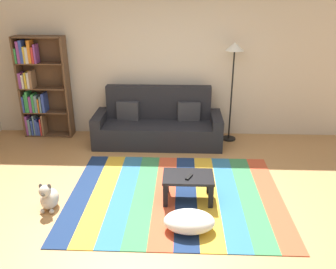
{
  "coord_description": "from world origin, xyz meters",
  "views": [
    {
      "loc": [
        0.25,
        -3.96,
        2.59
      ],
      "look_at": [
        0.05,
        0.8,
        0.65
      ],
      "focal_mm": 37.84,
      "sensor_mm": 36.0,
      "label": 1
    }
  ],
  "objects_px": {
    "couch": "(158,125)",
    "tv_remote": "(189,177)",
    "pouf": "(189,221)",
    "dog": "(49,198)",
    "coffee_table": "(188,180)",
    "standing_lamp": "(234,60)",
    "bookshelf": "(39,89)"
  },
  "relations": [
    {
      "from": "couch",
      "to": "tv_remote",
      "type": "height_order",
      "value": "couch"
    },
    {
      "from": "pouf",
      "to": "dog",
      "type": "xyz_separation_m",
      "value": [
        -1.77,
        0.38,
        0.03
      ]
    },
    {
      "from": "couch",
      "to": "coffee_table",
      "type": "relative_size",
      "value": 3.43
    },
    {
      "from": "pouf",
      "to": "standing_lamp",
      "type": "xyz_separation_m",
      "value": [
        0.78,
        2.78,
        1.36
      ]
    },
    {
      "from": "dog",
      "to": "tv_remote",
      "type": "height_order",
      "value": "dog"
    },
    {
      "from": "bookshelf",
      "to": "dog",
      "type": "xyz_separation_m",
      "value": [
        0.99,
        -2.48,
        -0.74
      ]
    },
    {
      "from": "pouf",
      "to": "standing_lamp",
      "type": "distance_m",
      "value": 3.19
    },
    {
      "from": "dog",
      "to": "standing_lamp",
      "type": "height_order",
      "value": "standing_lamp"
    },
    {
      "from": "couch",
      "to": "pouf",
      "type": "xyz_separation_m",
      "value": [
        0.53,
        -2.58,
        -0.21
      ]
    },
    {
      "from": "tv_remote",
      "to": "pouf",
      "type": "bearing_deg",
      "value": -64.3
    },
    {
      "from": "dog",
      "to": "standing_lamp",
      "type": "relative_size",
      "value": 0.22
    },
    {
      "from": "coffee_table",
      "to": "pouf",
      "type": "distance_m",
      "value": 0.68
    },
    {
      "from": "coffee_table",
      "to": "standing_lamp",
      "type": "distance_m",
      "value": 2.55
    },
    {
      "from": "couch",
      "to": "pouf",
      "type": "distance_m",
      "value": 2.64
    },
    {
      "from": "couch",
      "to": "bookshelf",
      "type": "relative_size",
      "value": 1.22
    },
    {
      "from": "couch",
      "to": "standing_lamp",
      "type": "distance_m",
      "value": 1.75
    },
    {
      "from": "bookshelf",
      "to": "pouf",
      "type": "distance_m",
      "value": 4.05
    },
    {
      "from": "couch",
      "to": "bookshelf",
      "type": "distance_m",
      "value": 2.31
    },
    {
      "from": "standing_lamp",
      "to": "bookshelf",
      "type": "bearing_deg",
      "value": 178.56
    },
    {
      "from": "tv_remote",
      "to": "couch",
      "type": "bearing_deg",
      "value": 130.73
    },
    {
      "from": "coffee_table",
      "to": "dog",
      "type": "xyz_separation_m",
      "value": [
        -1.76,
        -0.28,
        -0.13
      ]
    },
    {
      "from": "bookshelf",
      "to": "pouf",
      "type": "xyz_separation_m",
      "value": [
        2.76,
        -2.86,
        -0.77
      ]
    },
    {
      "from": "standing_lamp",
      "to": "tv_remote",
      "type": "xyz_separation_m",
      "value": [
        -0.78,
        -2.17,
        -1.11
      ]
    },
    {
      "from": "pouf",
      "to": "dog",
      "type": "bearing_deg",
      "value": 167.8
    },
    {
      "from": "dog",
      "to": "tv_remote",
      "type": "bearing_deg",
      "value": 7.27
    },
    {
      "from": "tv_remote",
      "to": "bookshelf",
      "type": "bearing_deg",
      "value": 166.45
    },
    {
      "from": "couch",
      "to": "standing_lamp",
      "type": "height_order",
      "value": "standing_lamp"
    },
    {
      "from": "bookshelf",
      "to": "standing_lamp",
      "type": "height_order",
      "value": "bookshelf"
    },
    {
      "from": "dog",
      "to": "bookshelf",
      "type": "bearing_deg",
      "value": 111.66
    },
    {
      "from": "pouf",
      "to": "dog",
      "type": "relative_size",
      "value": 1.48
    },
    {
      "from": "coffee_table",
      "to": "standing_lamp",
      "type": "height_order",
      "value": "standing_lamp"
    },
    {
      "from": "bookshelf",
      "to": "coffee_table",
      "type": "relative_size",
      "value": 2.82
    }
  ]
}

